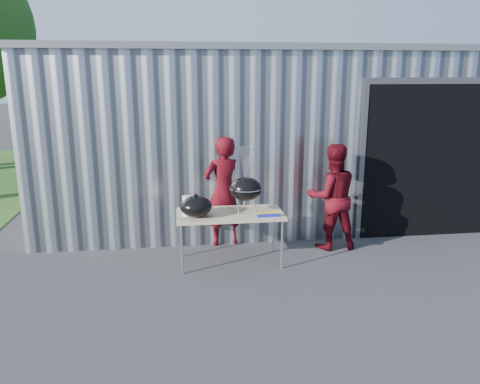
{
  "coord_description": "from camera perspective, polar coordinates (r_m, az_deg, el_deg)",
  "views": [
    {
      "loc": [
        -0.84,
        -5.35,
        2.67
      ],
      "look_at": [
        -0.0,
        0.94,
        1.05
      ],
      "focal_mm": 35.0,
      "sensor_mm": 36.0,
      "label": 1
    }
  ],
  "objects": [
    {
      "name": "grill_lid",
      "position": [
        6.44,
        -5.4,
        -1.74
      ],
      "size": [
        0.44,
        0.44,
        0.32
      ],
      "color": "black",
      "rests_on": "folding_table"
    },
    {
      "name": "person_cook",
      "position": [
        7.34,
        -2.01,
        0.09
      ],
      "size": [
        0.7,
        0.53,
        1.73
      ],
      "primitive_type": "imported",
      "rotation": [
        0.0,
        0.0,
        3.33
      ],
      "color": "#4B070F",
      "rests_on": "ground"
    },
    {
      "name": "ground",
      "position": [
        6.03,
        1.24,
        -11.93
      ],
      "size": [
        80.0,
        80.0,
        0.0
      ],
      "primitive_type": "plane",
      "color": "#313133"
    },
    {
      "name": "white_tub",
      "position": [
        6.73,
        -6.08,
        -1.89
      ],
      "size": [
        0.2,
        0.15,
        0.1
      ],
      "primitive_type": "cube",
      "color": "white",
      "rests_on": "folding_table"
    },
    {
      "name": "paper_towels",
      "position": [
        6.49,
        -6.52,
        -1.69
      ],
      "size": [
        0.12,
        0.12,
        0.28
      ],
      "primitive_type": "cylinder",
      "color": "white",
      "rests_on": "folding_table"
    },
    {
      "name": "person_bystander",
      "position": [
        7.32,
        11.16,
        -0.58
      ],
      "size": [
        0.8,
        0.62,
        1.64
      ],
      "primitive_type": "imported",
      "rotation": [
        0.0,
        0.0,
        3.14
      ],
      "color": "#4B070F",
      "rests_on": "ground"
    },
    {
      "name": "folding_table",
      "position": [
        6.62,
        -1.24,
        -2.89
      ],
      "size": [
        1.5,
        0.75,
        0.75
      ],
      "color": "tan",
      "rests_on": "ground"
    },
    {
      "name": "building",
      "position": [
        10.15,
        2.45,
        7.91
      ],
      "size": [
        8.2,
        6.2,
        3.1
      ],
      "color": "silver",
      "rests_on": "ground"
    },
    {
      "name": "foil_box",
      "position": [
        6.44,
        3.55,
        -2.75
      ],
      "size": [
        0.32,
        0.05,
        0.06
      ],
      "color": "#1B1BB1",
      "rests_on": "folding_table"
    },
    {
      "name": "kettle_grill",
      "position": [
        6.53,
        0.71,
        1.03
      ],
      "size": [
        0.45,
        0.45,
        0.94
      ],
      "color": "black",
      "rests_on": "folding_table"
    }
  ]
}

